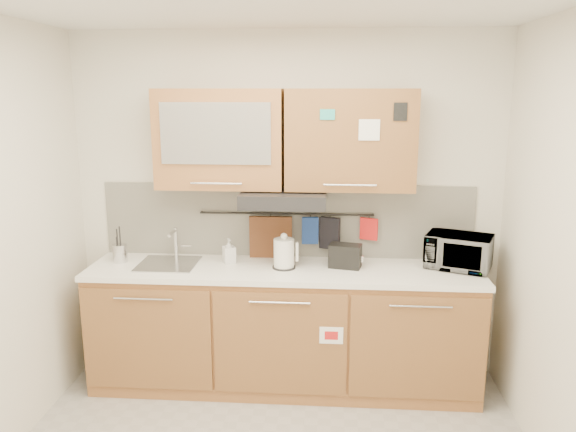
# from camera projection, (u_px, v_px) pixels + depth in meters

# --- Properties ---
(wall_back) EXTENTS (3.20, 0.00, 3.20)m
(wall_back) POSITION_uv_depth(u_px,v_px,m) (287.00, 207.00, 4.26)
(wall_back) COLOR silver
(wall_back) RESTS_ON ground
(base_cabinet) EXTENTS (2.80, 0.64, 0.88)m
(base_cabinet) POSITION_uv_depth(u_px,v_px,m) (284.00, 334.00, 4.15)
(base_cabinet) COLOR #AA663C
(base_cabinet) RESTS_ON floor
(countertop) EXTENTS (2.82, 0.62, 0.04)m
(countertop) POSITION_uv_depth(u_px,v_px,m) (283.00, 270.00, 4.04)
(countertop) COLOR white
(countertop) RESTS_ON base_cabinet
(backsplash) EXTENTS (2.80, 0.02, 0.56)m
(backsplash) POSITION_uv_depth(u_px,v_px,m) (287.00, 220.00, 4.27)
(backsplash) COLOR silver
(backsplash) RESTS_ON countertop
(upper_cabinets) EXTENTS (1.82, 0.37, 0.70)m
(upper_cabinets) POSITION_uv_depth(u_px,v_px,m) (284.00, 139.00, 3.97)
(upper_cabinets) COLOR #AA663C
(upper_cabinets) RESTS_ON wall_back
(range_hood) EXTENTS (0.60, 0.46, 0.10)m
(range_hood) POSITION_uv_depth(u_px,v_px,m) (284.00, 198.00, 3.99)
(range_hood) COLOR black
(range_hood) RESTS_ON upper_cabinets
(sink) EXTENTS (0.42, 0.40, 0.26)m
(sink) POSITION_uv_depth(u_px,v_px,m) (169.00, 264.00, 4.12)
(sink) COLOR silver
(sink) RESTS_ON countertop
(utensil_rail) EXTENTS (1.30, 0.02, 0.02)m
(utensil_rail) POSITION_uv_depth(u_px,v_px,m) (286.00, 214.00, 4.22)
(utensil_rail) COLOR black
(utensil_rail) RESTS_ON backsplash
(utensil_crock) EXTENTS (0.14, 0.14, 0.27)m
(utensil_crock) POSITION_uv_depth(u_px,v_px,m) (120.00, 253.00, 4.16)
(utensil_crock) COLOR silver
(utensil_crock) RESTS_ON countertop
(kettle) EXTENTS (0.19, 0.17, 0.26)m
(kettle) POSITION_uv_depth(u_px,v_px,m) (284.00, 254.00, 4.01)
(kettle) COLOR silver
(kettle) RESTS_ON countertop
(toaster) EXTENTS (0.25, 0.18, 0.17)m
(toaster) POSITION_uv_depth(u_px,v_px,m) (345.00, 256.00, 4.03)
(toaster) COLOR black
(toaster) RESTS_ON countertop
(microwave) EXTENTS (0.52, 0.44, 0.25)m
(microwave) POSITION_uv_depth(u_px,v_px,m) (459.00, 251.00, 4.01)
(microwave) COLOR #999999
(microwave) RESTS_ON countertop
(soap_bottle) EXTENTS (0.11, 0.11, 0.18)m
(soap_bottle) POSITION_uv_depth(u_px,v_px,m) (229.00, 251.00, 4.13)
(soap_bottle) COLOR #999999
(soap_bottle) RESTS_ON countertop
(cutting_board) EXTENTS (0.32, 0.03, 0.40)m
(cutting_board) POSITION_uv_depth(u_px,v_px,m) (271.00, 242.00, 4.26)
(cutting_board) COLOR brown
(cutting_board) RESTS_ON utensil_rail
(oven_mitt) EXTENTS (0.13, 0.04, 0.20)m
(oven_mitt) POSITION_uv_depth(u_px,v_px,m) (310.00, 230.00, 4.22)
(oven_mitt) COLOR navy
(oven_mitt) RESTS_ON utensil_rail
(dark_pouch) EXTENTS (0.16, 0.10, 0.24)m
(dark_pouch) POSITION_uv_depth(u_px,v_px,m) (330.00, 233.00, 4.21)
(dark_pouch) COLOR black
(dark_pouch) RESTS_ON utensil_rail
(pot_holder) EXTENTS (0.13, 0.07, 0.16)m
(pot_holder) POSITION_uv_depth(u_px,v_px,m) (369.00, 229.00, 4.18)
(pot_holder) COLOR red
(pot_holder) RESTS_ON utensil_rail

